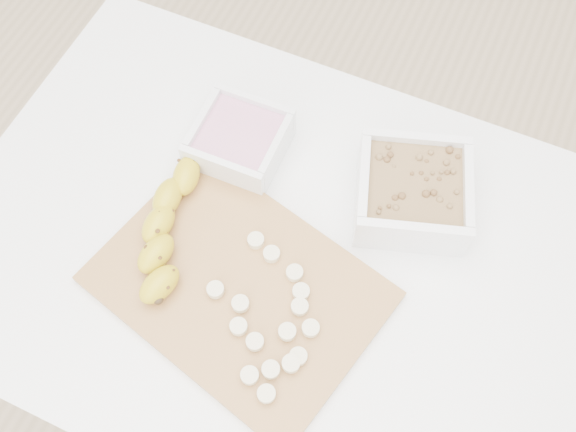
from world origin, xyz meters
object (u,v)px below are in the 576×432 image
at_px(bowl_granola, 412,192).
at_px(banana, 167,230).
at_px(bowl_yogurt, 240,140).
at_px(cutting_board, 239,287).
at_px(table, 281,274).

bearing_deg(bowl_granola, banana, -146.29).
bearing_deg(banana, bowl_granola, 29.32).
height_order(bowl_yogurt, cutting_board, bowl_yogurt).
bearing_deg(bowl_yogurt, cutting_board, -64.77).
relative_size(bowl_yogurt, banana, 0.60).
bearing_deg(table, banana, -161.66).
relative_size(bowl_yogurt, cutting_board, 0.36).
distance_m(table, bowl_yogurt, 0.23).
bearing_deg(table, bowl_granola, 45.54).
relative_size(bowl_granola, banana, 0.89).
height_order(bowl_yogurt, banana, bowl_yogurt).
height_order(bowl_granola, cutting_board, bowl_granola).
xyz_separation_m(table, banana, (-0.16, -0.05, 0.13)).
bearing_deg(bowl_yogurt, bowl_granola, 3.91).
bearing_deg(banana, bowl_yogurt, 77.29).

